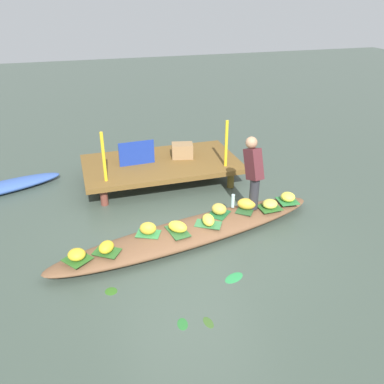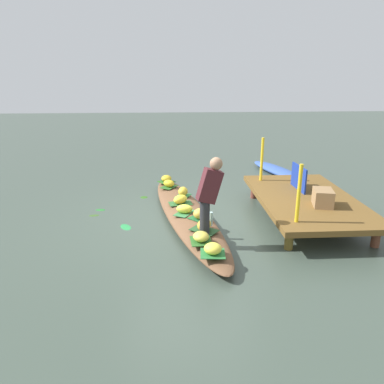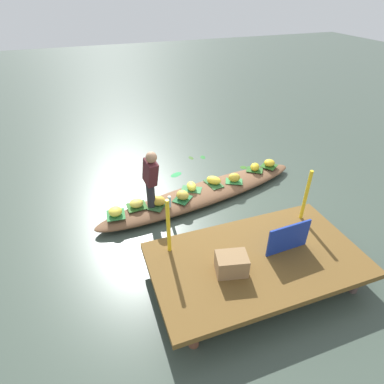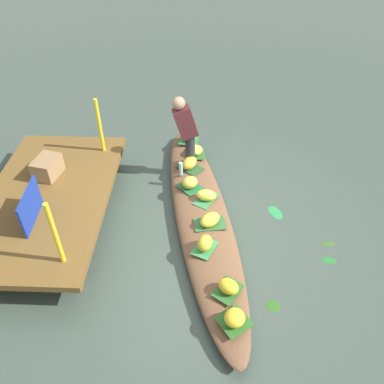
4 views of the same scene
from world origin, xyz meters
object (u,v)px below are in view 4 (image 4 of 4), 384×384
object	(u,v)px
banana_bunch_3	(206,195)
banana_bunch_5	(195,150)
banana_bunch_7	(190,182)
banana_bunch_6	(235,318)
banana_bunch_8	(205,243)
banana_bunch_2	(190,163)
banana_bunch_0	(228,286)
vendor_person	(186,128)
water_bottle	(181,169)
market_banner	(30,206)
banana_bunch_4	(210,220)
vendor_boat	(202,217)
produce_crate	(47,167)
banana_bunch_1	(189,136)

from	to	relation	value
banana_bunch_3	banana_bunch_5	world-z (taller)	banana_bunch_3
banana_bunch_7	banana_bunch_6	bearing A→B (deg)	-165.63
banana_bunch_8	banana_bunch_6	bearing A→B (deg)	-162.18
banana_bunch_2	banana_bunch_6	xyz separation A→B (m)	(-2.86, -0.63, -0.02)
banana_bunch_0	vendor_person	world-z (taller)	vendor_person
water_bottle	market_banner	bearing A→B (deg)	124.32
banana_bunch_2	banana_bunch_3	world-z (taller)	banana_bunch_2
banana_bunch_0	banana_bunch_4	distance (m)	1.14
banana_bunch_3	banana_bunch_5	xyz separation A→B (m)	(1.20, 0.20, -0.01)
vendor_boat	produce_crate	xyz separation A→B (m)	(0.53, 2.41, 0.47)
banana_bunch_4	banana_bunch_5	distance (m)	1.75
banana_bunch_6	vendor_person	distance (m)	3.12
banana_bunch_8	banana_bunch_3	bearing A→B (deg)	-0.56
vendor_boat	vendor_person	world-z (taller)	vendor_person
banana_bunch_8	water_bottle	distance (m)	1.64
banana_bunch_3	banana_bunch_6	size ratio (longest dim) A/B	1.19
banana_bunch_4	water_bottle	distance (m)	1.23
banana_bunch_6	banana_bunch_4	bearing A→B (deg)	10.34
banana_bunch_2	banana_bunch_1	bearing A→B (deg)	3.21
vendor_boat	banana_bunch_2	bearing A→B (deg)	1.58
banana_bunch_3	market_banner	size ratio (longest dim) A/B	0.41
banana_bunch_5	banana_bunch_7	world-z (taller)	banana_bunch_7
vendor_boat	produce_crate	world-z (taller)	produce_crate
banana_bunch_6	vendor_person	size ratio (longest dim) A/B	0.20
water_bottle	market_banner	distance (m)	2.36
banana_bunch_4	produce_crate	world-z (taller)	produce_crate
banana_bunch_1	banana_bunch_3	size ratio (longest dim) A/B	0.86
banana_bunch_2	water_bottle	xyz separation A→B (m)	(-0.20, 0.13, 0.02)
banana_bunch_6	banana_bunch_7	bearing A→B (deg)	14.37
vendor_person	banana_bunch_3	bearing A→B (deg)	-158.91
banana_bunch_0	banana_bunch_3	size ratio (longest dim) A/B	0.87
banana_bunch_1	produce_crate	world-z (taller)	produce_crate
vendor_boat	banana_bunch_0	world-z (taller)	banana_bunch_0
banana_bunch_7	banana_bunch_8	size ratio (longest dim) A/B	0.99
banana_bunch_6	water_bottle	world-z (taller)	water_bottle
banana_bunch_5	market_banner	world-z (taller)	market_banner
banana_bunch_2	market_banner	world-z (taller)	market_banner
banana_bunch_4	water_bottle	bearing A→B (deg)	23.12
banana_bunch_0	banana_bunch_5	xyz separation A→B (m)	(2.85, 0.49, -0.01)
vendor_boat	banana_bunch_3	world-z (taller)	banana_bunch_3
banana_bunch_3	vendor_person	xyz separation A→B (m)	(0.91, 0.35, 0.62)
banana_bunch_3	vendor_person	size ratio (longest dim) A/B	0.24
vendor_boat	banana_bunch_6	xyz separation A→B (m)	(-1.81, -0.39, 0.21)
banana_bunch_1	market_banner	bearing A→B (deg)	139.28
water_bottle	produce_crate	world-z (taller)	produce_crate
banana_bunch_1	banana_bunch_2	xyz separation A→B (m)	(-0.83, -0.05, 0.02)
banana_bunch_0	banana_bunch_1	xyz separation A→B (m)	(3.28, 0.62, -0.00)
banana_bunch_5	banana_bunch_8	distance (m)	2.19
banana_bunch_2	banana_bunch_0	bearing A→B (deg)	-166.83
banana_bunch_0	banana_bunch_5	bearing A→B (deg)	9.66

